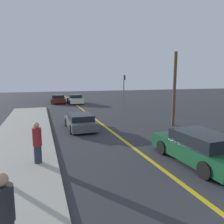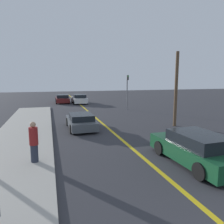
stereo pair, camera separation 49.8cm
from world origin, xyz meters
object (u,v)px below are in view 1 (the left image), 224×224
Objects in this scene: car_ahead_center at (80,121)px; pedestrian_near_curb at (4,215)px; car_far_distant at (75,99)px; utility_pole at (174,89)px; car_near_right_lane at (199,148)px; car_parked_left_lot at (58,99)px; pedestrian_mid_group at (37,143)px; traffic_light at (124,89)px.

car_ahead_center is 11.62m from pedestrian_near_curb.
car_far_distant reaches higher than car_ahead_center.
car_near_right_lane is at bearing -115.45° from utility_pole.
car_parked_left_lot is at bearing 111.72° from utility_pole.
car_near_right_lane is at bearing -15.37° from pedestrian_mid_group.
traffic_light is at bearing 78.17° from car_near_right_lane.
car_parked_left_lot is at bearing 83.66° from pedestrian_mid_group.
pedestrian_mid_group is (0.58, 4.94, 0.01)m from pedestrian_near_curb.
pedestrian_mid_group is at bearing -153.29° from utility_pole.
car_ahead_center is 7.53m from utility_pole.
traffic_light reaches higher than car_far_distant.
pedestrian_near_curb reaches higher than car_far_distant.
pedestrian_near_curb is (-5.51, -27.00, 0.35)m from car_far_distant.
pedestrian_mid_group is 11.32m from utility_pole.
car_near_right_lane is 1.12× the size of car_ahead_center.
utility_pole is at bearing -73.51° from car_far_distant.
pedestrian_mid_group is at bearing -95.61° from car_parked_left_lot.
car_near_right_lane is 2.64× the size of pedestrian_near_curb.
car_far_distant is 2.74m from car_parked_left_lot.
pedestrian_mid_group reaches higher than car_parked_left_lot.
pedestrian_near_curb reaches higher than car_near_right_lane.
pedestrian_near_curb reaches higher than car_parked_left_lot.
utility_pole is at bearing -67.55° from car_parked_left_lot.
utility_pole is (10.56, 9.96, 1.82)m from pedestrian_near_curb.
utility_pole reaches higher than traffic_light.
car_parked_left_lot is at bearing 90.30° from car_ahead_center.
car_near_right_lane is 2.65× the size of pedestrian_mid_group.
car_near_right_lane is 23.98m from car_far_distant.
traffic_light reaches higher than car_ahead_center.
traffic_light is at bearing 56.43° from pedestrian_mid_group.
pedestrian_near_curb is 14.63m from utility_pole.
car_parked_left_lot is 2.43× the size of pedestrian_mid_group.
pedestrian_mid_group reaches higher than car_ahead_center.
car_far_distant is 22.61m from pedestrian_mid_group.
car_ahead_center is 0.97× the size of car_parked_left_lot.
utility_pole reaches higher than car_far_distant.
utility_pole is at bearing -9.56° from car_ahead_center.
car_far_distant is 1.05× the size of traffic_light.
car_far_distant is at bearing 119.54° from traffic_light.
car_ahead_center is 2.36× the size of pedestrian_near_curb.
pedestrian_mid_group is (-4.93, -22.06, 0.36)m from car_far_distant.
car_near_right_lane is at bearing -99.54° from traffic_light.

